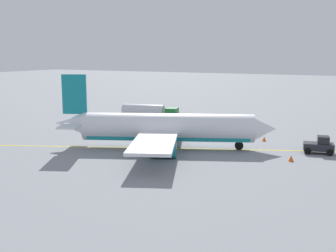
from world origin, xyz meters
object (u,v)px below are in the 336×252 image
at_px(airplane, 164,129).
at_px(safety_cone_nose, 264,139).
at_px(pushback_tug, 320,145).
at_px(refueling_worker, 187,122).
at_px(fuel_tanker, 149,112).
at_px(safety_cone_wingtip, 291,158).

distance_m(airplane, safety_cone_nose, 15.11).
height_order(pushback_tug, refueling_worker, pushback_tug).
bearing_deg(fuel_tanker, safety_cone_wingtip, -30.96).
relative_size(fuel_tanker, refueling_worker, 6.64).
distance_m(fuel_tanker, pushback_tug, 33.40).
relative_size(fuel_tanker, pushback_tug, 2.90).
height_order(fuel_tanker, refueling_worker, fuel_tanker).
distance_m(pushback_tug, safety_cone_wingtip, 6.12).
xyz_separation_m(airplane, safety_cone_nose, (10.55, 10.57, -2.32)).
bearing_deg(airplane, pushback_tug, 19.00).
distance_m(safety_cone_nose, safety_cone_wingtip, 11.29).
bearing_deg(safety_cone_wingtip, airplane, -177.24).
bearing_deg(refueling_worker, safety_cone_nose, -20.81).
bearing_deg(refueling_worker, pushback_tug, -23.29).
bearing_deg(refueling_worker, fuel_tanker, 167.03).
xyz_separation_m(fuel_tanker, refueling_worker, (8.61, -1.98, -0.91)).
bearing_deg(pushback_tug, airplane, -161.00).
xyz_separation_m(airplane, refueling_worker, (-4.10, 16.13, -1.83)).
bearing_deg(refueling_worker, airplane, -75.74).
bearing_deg(safety_cone_wingtip, refueling_worker, 142.88).
xyz_separation_m(safety_cone_nose, safety_cone_wingtip, (5.64, -9.79, 0.02)).
bearing_deg(fuel_tanker, airplane, -54.95).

